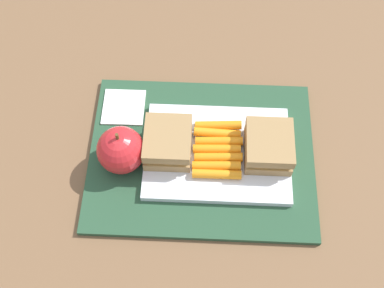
# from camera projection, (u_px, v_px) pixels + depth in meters

# --- Properties ---
(ground_plane) EXTENTS (2.40, 2.40, 0.00)m
(ground_plane) POSITION_uv_depth(u_px,v_px,m) (200.00, 157.00, 0.78)
(ground_plane) COLOR brown
(lunchbag_mat) EXTENTS (0.36, 0.28, 0.01)m
(lunchbag_mat) POSITION_uv_depth(u_px,v_px,m) (200.00, 155.00, 0.78)
(lunchbag_mat) COLOR #284C33
(lunchbag_mat) RESTS_ON ground_plane
(food_tray) EXTENTS (0.23, 0.17, 0.01)m
(food_tray) POSITION_uv_depth(u_px,v_px,m) (215.00, 153.00, 0.77)
(food_tray) COLOR white
(food_tray) RESTS_ON lunchbag_mat
(sandwich_half_left) EXTENTS (0.07, 0.08, 0.04)m
(sandwich_half_left) POSITION_uv_depth(u_px,v_px,m) (267.00, 146.00, 0.74)
(sandwich_half_left) COLOR #9E7A4C
(sandwich_half_left) RESTS_ON food_tray
(sandwich_half_right) EXTENTS (0.07, 0.08, 0.04)m
(sandwich_half_right) POSITION_uv_depth(u_px,v_px,m) (166.00, 142.00, 0.75)
(sandwich_half_right) COLOR #9E7A4C
(sandwich_half_right) RESTS_ON food_tray
(carrot_sticks_bundle) EXTENTS (0.08, 0.10, 0.02)m
(carrot_sticks_bundle) POSITION_uv_depth(u_px,v_px,m) (216.00, 149.00, 0.76)
(carrot_sticks_bundle) COLOR orange
(carrot_sticks_bundle) RESTS_ON food_tray
(apple) EXTENTS (0.07, 0.07, 0.09)m
(apple) POSITION_uv_depth(u_px,v_px,m) (119.00, 150.00, 0.73)
(apple) COLOR red
(apple) RESTS_ON lunchbag_mat
(paper_napkin) EXTENTS (0.07, 0.07, 0.00)m
(paper_napkin) POSITION_uv_depth(u_px,v_px,m) (122.00, 107.00, 0.82)
(paper_napkin) COLOR white
(paper_napkin) RESTS_ON lunchbag_mat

